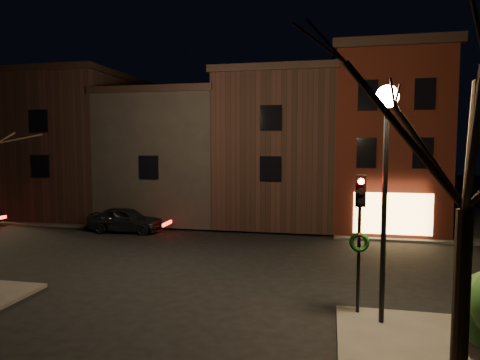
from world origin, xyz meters
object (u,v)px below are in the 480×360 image
at_px(bare_tree_right, 470,89).
at_px(parked_car_a, 125,220).
at_px(traffic_signal, 360,222).
at_px(street_lamp_near, 386,139).

xyz_separation_m(bare_tree_right, parked_car_a, (-14.32, 13.00, -5.42)).
bearing_deg(parked_car_a, bare_tree_right, -133.61).
bearing_deg(traffic_signal, bare_tree_right, -57.59).
height_order(street_lamp_near, traffic_signal, street_lamp_near).
xyz_separation_m(traffic_signal, bare_tree_right, (1.90, -2.99, 3.34)).
xyz_separation_m(traffic_signal, parked_car_a, (-12.42, 10.01, -2.08)).
bearing_deg(street_lamp_near, bare_tree_right, -62.53).
height_order(bare_tree_right, parked_car_a, bare_tree_right).
bearing_deg(traffic_signal, parked_car_a, 141.14).
distance_m(street_lamp_near, bare_tree_right, 2.98).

